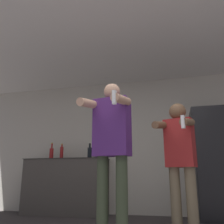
{
  "coord_description": "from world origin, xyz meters",
  "views": [
    {
      "loc": [
        0.45,
        -1.75,
        0.63
      ],
      "look_at": [
        -0.19,
        0.93,
        1.37
      ],
      "focal_mm": 40.0,
      "sensor_mm": 36.0,
      "label": 1
    }
  ],
  "objects": [
    {
      "name": "counter",
      "position": [
        -1.51,
        2.73,
        0.5
      ],
      "size": [
        1.56,
        0.55,
        1.0
      ],
      "color": "#47423D",
      "rests_on": "ground_plane"
    },
    {
      "name": "bottle_green_wine",
      "position": [
        -1.81,
        2.67,
        1.11
      ],
      "size": [
        0.08,
        0.08,
        0.32
      ],
      "color": "maroon",
      "rests_on": "counter"
    },
    {
      "name": "bottle_dark_rum",
      "position": [
        -1.6,
        2.67,
        1.12
      ],
      "size": [
        0.06,
        0.06,
        0.29
      ],
      "color": "maroon",
      "rests_on": "counter"
    },
    {
      "name": "person_man_side",
      "position": [
        0.54,
        1.33,
        0.91
      ],
      "size": [
        0.5,
        0.59,
        1.54
      ],
      "color": "#75664C",
      "rests_on": "ground_plane"
    },
    {
      "name": "person_woman_foreground",
      "position": [
        -0.19,
        0.91,
        1.02
      ],
      "size": [
        0.53,
        0.58,
        1.71
      ],
      "color": "#38422D",
      "rests_on": "ground_plane"
    },
    {
      "name": "bottle_clear_vodka",
      "position": [
        -1.04,
        2.67,
        1.11
      ],
      "size": [
        0.08,
        0.08,
        0.28
      ],
      "color": "black",
      "rests_on": "counter"
    },
    {
      "name": "ceiling_slab",
      "position": [
        0.0,
        1.5,
        2.57
      ],
      "size": [
        7.0,
        3.51,
        0.05
      ],
      "color": "silver",
      "rests_on": "wall_back"
    },
    {
      "name": "refrigerator",
      "position": [
        1.15,
        2.69,
        0.89
      ],
      "size": [
        0.71,
        0.65,
        1.78
      ],
      "color": "#262628",
      "rests_on": "ground_plane"
    },
    {
      "name": "wall_back",
      "position": [
        0.0,
        3.02,
        1.27
      ],
      "size": [
        7.0,
        0.06,
        2.55
      ],
      "color": "beige",
      "rests_on": "ground_plane"
    }
  ]
}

